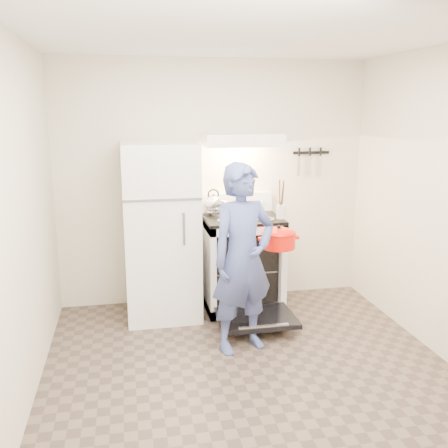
{
  "coord_description": "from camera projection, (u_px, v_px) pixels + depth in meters",
  "views": [
    {
      "loc": [
        -0.89,
        -3.26,
        2.01
      ],
      "look_at": [
        -0.05,
        1.0,
        1.0
      ],
      "focal_mm": 40.0,
      "sensor_mm": 36.0,
      "label": 1
    }
  ],
  "objects": [
    {
      "name": "floor",
      "position": [
        256.0,
        383.0,
        3.74
      ],
      "size": [
        3.6,
        3.6,
        0.0
      ],
      "primitive_type": "plane",
      "color": "brown",
      "rests_on": "ground"
    },
    {
      "name": "back_wall",
      "position": [
        214.0,
        183.0,
        5.17
      ],
      "size": [
        3.2,
        0.02,
        2.5
      ],
      "primitive_type": "cube",
      "color": "beige",
      "rests_on": "ground"
    },
    {
      "name": "refrigerator",
      "position": [
        161.0,
        231.0,
        4.82
      ],
      "size": [
        0.7,
        0.7,
        1.7
      ],
      "primitive_type": "cube",
      "color": "white",
      "rests_on": "floor"
    },
    {
      "name": "stove_body",
      "position": [
        242.0,
        264.0,
        5.08
      ],
      "size": [
        0.76,
        0.65,
        0.92
      ],
      "primitive_type": "cube",
      "color": "white",
      "rests_on": "floor"
    },
    {
      "name": "cooktop",
      "position": [
        242.0,
        219.0,
        4.98
      ],
      "size": [
        0.76,
        0.65,
        0.03
      ],
      "primitive_type": "cube",
      "color": "black",
      "rests_on": "stove_body"
    },
    {
      "name": "backsplash",
      "position": [
        236.0,
        202.0,
        5.22
      ],
      "size": [
        0.76,
        0.07,
        0.2
      ],
      "primitive_type": "cube",
      "color": "white",
      "rests_on": "cooktop"
    },
    {
      "name": "oven_door",
      "position": [
        256.0,
        318.0,
        4.59
      ],
      "size": [
        0.7,
        0.54,
        0.04
      ],
      "primitive_type": "cube",
      "color": "black",
      "rests_on": "floor"
    },
    {
      "name": "oven_rack",
      "position": [
        242.0,
        266.0,
        5.09
      ],
      "size": [
        0.6,
        0.52,
        0.01
      ],
      "primitive_type": "cube",
      "color": "slate",
      "rests_on": "stove_body"
    },
    {
      "name": "range_hood",
      "position": [
        241.0,
        140.0,
        4.87
      ],
      "size": [
        0.76,
        0.5,
        0.12
      ],
      "primitive_type": "cube",
      "color": "white",
      "rests_on": "back_wall"
    },
    {
      "name": "knife_strip",
      "position": [
        311.0,
        153.0,
        5.29
      ],
      "size": [
        0.4,
        0.02,
        0.03
      ],
      "primitive_type": "cube",
      "color": "black",
      "rests_on": "back_wall"
    },
    {
      "name": "pizza_stone",
      "position": [
        242.0,
        262.0,
        5.16
      ],
      "size": [
        0.34,
        0.34,
        0.02
      ],
      "primitive_type": "cylinder",
      "color": "#926F52",
      "rests_on": "oven_rack"
    },
    {
      "name": "tea_kettle",
      "position": [
        213.0,
        202.0,
        5.05
      ],
      "size": [
        0.22,
        0.18,
        0.26
      ],
      "primitive_type": null,
      "color": "#B9B9BE",
      "rests_on": "cooktop"
    },
    {
      "name": "utensil_jar",
      "position": [
        281.0,
        212.0,
        4.76
      ],
      "size": [
        0.1,
        0.1,
        0.13
      ],
      "primitive_type": "cylinder",
      "rotation": [
        0.0,
        0.0,
        0.06
      ],
      "color": "silver",
      "rests_on": "cooktop"
    },
    {
      "name": "person",
      "position": [
        243.0,
        259.0,
        4.11
      ],
      "size": [
        0.67,
        0.55,
        1.59
      ],
      "primitive_type": "imported",
      "rotation": [
        0.0,
        0.0,
        0.33
      ],
      "color": "#384C7E",
      "rests_on": "floor"
    },
    {
      "name": "dutch_oven",
      "position": [
        279.0,
        240.0,
        4.44
      ],
      "size": [
        0.37,
        0.3,
        0.24
      ],
      "primitive_type": null,
      "color": "red",
      "rests_on": "person"
    }
  ]
}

